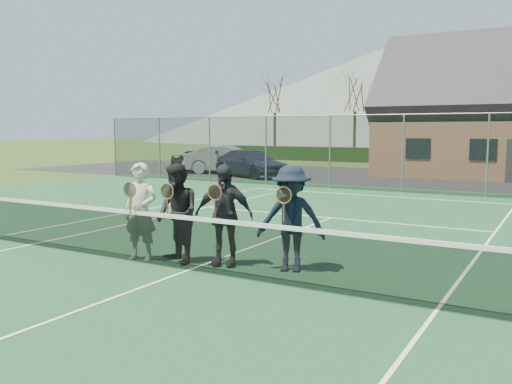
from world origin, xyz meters
TOP-DOWN VIEW (x-y plane):
  - ground at (0.00, 20.00)m, footprint 220.00×220.00m
  - court_surface at (0.00, 0.00)m, footprint 30.00×30.00m
  - tarmac_carpark at (-4.00, 20.00)m, footprint 40.00×12.00m
  - hedge_row at (0.00, 32.00)m, footprint 40.00×1.20m
  - hill_west at (-25.00, 95.00)m, footprint 110.00×110.00m
  - car_a at (-12.45, 17.82)m, footprint 3.97×1.68m
  - car_b at (-10.78, 17.80)m, footprint 5.04×3.10m
  - car_c at (-8.63, 16.71)m, footprint 5.20×3.75m
  - court_markings at (0.00, 0.00)m, footprint 11.03×23.83m
  - tennis_net at (0.00, 0.00)m, footprint 11.68×0.08m
  - perimeter_fence at (0.00, 13.50)m, footprint 30.07×0.07m
  - tree_a at (-16.00, 33.00)m, footprint 3.20×3.20m
  - tree_b at (-9.00, 33.00)m, footprint 3.20×3.20m
  - player_a at (-1.22, 0.18)m, footprint 0.72×0.55m
  - player_b at (-0.50, 0.34)m, footprint 1.07×0.97m
  - player_c at (0.31, 0.62)m, footprint 1.14×0.73m
  - player_d at (1.51, 0.86)m, footprint 1.30×0.97m

SIDE VIEW (x-z plane):
  - ground at x=0.00m, z-range 0.00..0.00m
  - tarmac_carpark at x=-4.00m, z-range 0.00..0.01m
  - court_surface at x=0.00m, z-range 0.00..0.02m
  - court_markings at x=0.00m, z-range 0.02..0.03m
  - tennis_net at x=0.00m, z-range -0.01..1.09m
  - hedge_row at x=0.00m, z-range 0.00..1.10m
  - car_a at x=-12.45m, z-range 0.00..1.34m
  - car_c at x=-8.63m, z-range 0.00..1.40m
  - car_b at x=-10.78m, z-range 0.00..1.57m
  - player_d at x=1.51m, z-range 0.02..1.82m
  - player_b at x=-0.50m, z-range 0.02..1.82m
  - player_c at x=0.31m, z-range 0.02..1.82m
  - player_a at x=-1.22m, z-range 0.02..1.82m
  - perimeter_fence at x=0.00m, z-range 0.01..3.03m
  - tree_a at x=-16.00m, z-range 1.91..9.68m
  - tree_b at x=-9.00m, z-range 1.91..9.68m
  - hill_west at x=-25.00m, z-range 0.00..18.00m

